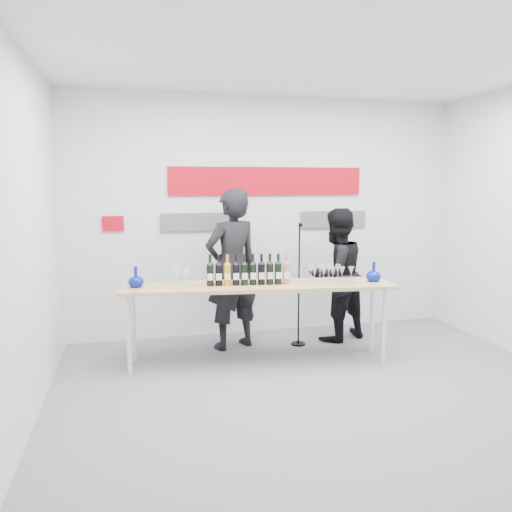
# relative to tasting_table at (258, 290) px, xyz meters

# --- Properties ---
(ground) EXTENTS (5.00, 5.00, 0.00)m
(ground) POSITION_rel_tasting_table_xyz_m (0.40, -0.88, -0.80)
(ground) COLOR slate
(ground) RESTS_ON ground
(back_wall) EXTENTS (5.00, 0.04, 3.00)m
(back_wall) POSITION_rel_tasting_table_xyz_m (0.40, 1.12, 0.70)
(back_wall) COLOR silver
(back_wall) RESTS_ON ground
(signage) EXTENTS (3.38, 0.02, 0.79)m
(signage) POSITION_rel_tasting_table_xyz_m (0.34, 1.09, 1.01)
(signage) COLOR #B40716
(signage) RESTS_ON back_wall
(tasting_table) EXTENTS (2.92, 0.92, 0.86)m
(tasting_table) POSITION_rel_tasting_table_xyz_m (0.00, 0.00, 0.00)
(tasting_table) COLOR tan
(tasting_table) RESTS_ON ground
(wine_bottles) EXTENTS (0.89, 0.18, 0.33)m
(wine_bottles) POSITION_rel_tasting_table_xyz_m (-0.11, -0.01, 0.23)
(wine_bottles) COLOR black
(wine_bottles) RESTS_ON tasting_table
(decanter_left) EXTENTS (0.16, 0.16, 0.21)m
(decanter_left) POSITION_rel_tasting_table_xyz_m (-1.26, 0.17, 0.17)
(decanter_left) COLOR #071488
(decanter_left) RESTS_ON tasting_table
(decanter_right) EXTENTS (0.16, 0.16, 0.21)m
(decanter_right) POSITION_rel_tasting_table_xyz_m (1.27, -0.15, 0.17)
(decanter_right) COLOR #071488
(decanter_right) RESTS_ON tasting_table
(glasses_left) EXTENTS (0.18, 0.24, 0.18)m
(glasses_left) POSITION_rel_tasting_table_xyz_m (-0.80, 0.10, 0.16)
(glasses_left) COLOR silver
(glasses_left) RESTS_ON tasting_table
(glasses_right) EXTENTS (0.46, 0.27, 0.18)m
(glasses_right) POSITION_rel_tasting_table_xyz_m (0.76, -0.10, 0.16)
(glasses_right) COLOR silver
(glasses_right) RESTS_ON tasting_table
(presenter_left) EXTENTS (0.80, 0.66, 1.87)m
(presenter_left) POSITION_rel_tasting_table_xyz_m (-0.18, 0.55, 0.14)
(presenter_left) COLOR black
(presenter_left) RESTS_ON ground
(presenter_right) EXTENTS (0.96, 0.86, 1.63)m
(presenter_right) POSITION_rel_tasting_table_xyz_m (1.12, 0.55, 0.02)
(presenter_right) COLOR black
(presenter_right) RESTS_ON ground
(mic_stand) EXTENTS (0.17, 0.17, 1.47)m
(mic_stand) POSITION_rel_tasting_table_xyz_m (0.61, 0.45, -0.35)
(mic_stand) COLOR black
(mic_stand) RESTS_ON ground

